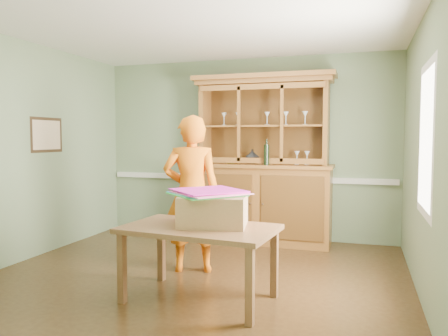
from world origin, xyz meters
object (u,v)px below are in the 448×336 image
(china_hutch, at_px, (262,184))
(dining_table, at_px, (199,235))
(person, at_px, (192,194))
(cardboard_box, at_px, (213,210))

(china_hutch, relative_size, dining_table, 1.65)
(person, bearing_deg, cardboard_box, 106.87)
(dining_table, relative_size, person, 0.83)
(china_hutch, bearing_deg, cardboard_box, -88.31)
(cardboard_box, bearing_deg, dining_table, -144.81)
(dining_table, xyz_separation_m, person, (-0.40, 0.82, 0.27))
(dining_table, relative_size, cardboard_box, 2.41)
(dining_table, distance_m, cardboard_box, 0.26)
(china_hutch, distance_m, dining_table, 2.45)
(cardboard_box, xyz_separation_m, person, (-0.51, 0.74, 0.04))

